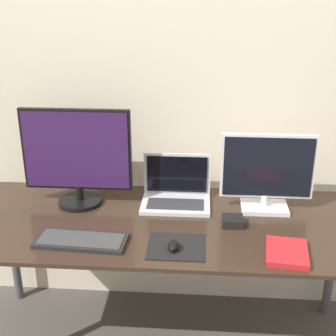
# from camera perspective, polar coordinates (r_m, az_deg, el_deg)

# --- Properties ---
(wall_back) EXTENTS (7.00, 0.05, 2.50)m
(wall_back) POSITION_cam_1_polar(r_m,az_deg,el_deg) (2.34, 0.34, 10.58)
(wall_back) COLOR beige
(wall_back) RESTS_ON ground_plane
(desk) EXTENTS (1.84, 0.75, 0.71)m
(desk) POSITION_cam_1_polar(r_m,az_deg,el_deg) (2.15, -0.50, -8.25)
(desk) COLOR #332319
(desk) RESTS_ON ground_plane
(monitor_left) EXTENTS (0.51, 0.21, 0.47)m
(monitor_left) POSITION_cam_1_polar(r_m,az_deg,el_deg) (2.22, -11.04, 1.32)
(monitor_left) COLOR black
(monitor_left) RESTS_ON desk
(monitor_right) EXTENTS (0.43, 0.15, 0.37)m
(monitor_right) POSITION_cam_1_polar(r_m,az_deg,el_deg) (2.19, 11.98, -0.59)
(monitor_right) COLOR silver
(monitor_right) RESTS_ON desk
(laptop) EXTENTS (0.33, 0.22, 0.23)m
(laptop) POSITION_cam_1_polar(r_m,az_deg,el_deg) (2.26, 1.00, -2.89)
(laptop) COLOR silver
(laptop) RESTS_ON desk
(keyboard) EXTENTS (0.38, 0.17, 0.02)m
(keyboard) POSITION_cam_1_polar(r_m,az_deg,el_deg) (1.98, -10.53, -8.68)
(keyboard) COLOR black
(keyboard) RESTS_ON desk
(mousepad) EXTENTS (0.23, 0.21, 0.00)m
(mousepad) POSITION_cam_1_polar(r_m,az_deg,el_deg) (1.92, 1.01, -9.53)
(mousepad) COLOR black
(mousepad) RESTS_ON desk
(mouse) EXTENTS (0.04, 0.07, 0.04)m
(mouse) POSITION_cam_1_polar(r_m,az_deg,el_deg) (1.89, 0.64, -9.49)
(mouse) COLOR black
(mouse) RESTS_ON mousepad
(book) EXTENTS (0.18, 0.22, 0.02)m
(book) POSITION_cam_1_polar(r_m,az_deg,el_deg) (1.92, 14.29, -9.96)
(book) COLOR red
(book) RESTS_ON desk
(power_brick) EXTENTS (0.09, 0.09, 0.04)m
(power_brick) POSITION_cam_1_polar(r_m,az_deg,el_deg) (2.09, 7.89, -6.45)
(power_brick) COLOR black
(power_brick) RESTS_ON desk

